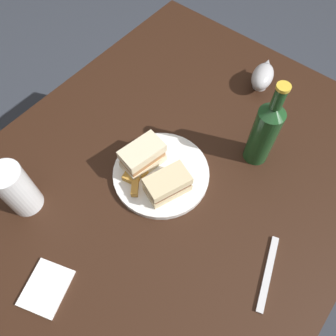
{
  "coord_description": "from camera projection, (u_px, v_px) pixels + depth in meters",
  "views": [
    {
      "loc": [
        0.35,
        0.26,
        1.56
      ],
      "look_at": [
        0.02,
        -0.01,
        0.8
      ],
      "focal_mm": 35.51,
      "sensor_mm": 36.0,
      "label": 1
    }
  ],
  "objects": [
    {
      "name": "napkin",
      "position": [
        46.0,
        288.0,
        0.75
      ],
      "size": [
        0.13,
        0.12,
        0.01
      ],
      "primitive_type": "cube",
      "rotation": [
        0.0,
        0.0,
        0.34
      ],
      "color": "white",
      "rests_on": "dining_table"
    },
    {
      "name": "gravy_boat",
      "position": [
        263.0,
        76.0,
        1.02
      ],
      "size": [
        0.13,
        0.09,
        0.07
      ],
      "color": "#B7B7BC",
      "rests_on": "dining_table"
    },
    {
      "name": "potato_wedge_left_edge",
      "position": [
        131.0,
        179.0,
        0.86
      ],
      "size": [
        0.03,
        0.05,
        0.02
      ],
      "primitive_type": "cube",
      "rotation": [
        0.0,
        0.0,
        1.78
      ],
      "color": "gold",
      "rests_on": "plate"
    },
    {
      "name": "potato_wedge_stray",
      "position": [
        158.0,
        183.0,
        0.85
      ],
      "size": [
        0.04,
        0.05,
        0.02
      ],
      "primitive_type": "cube",
      "rotation": [
        0.0,
        0.0,
        5.41
      ],
      "color": "#B77F33",
      "rests_on": "plate"
    },
    {
      "name": "sandwich_half_left",
      "position": [
        143.0,
        156.0,
        0.86
      ],
      "size": [
        0.12,
        0.09,
        0.07
      ],
      "color": "beige",
      "rests_on": "plate"
    },
    {
      "name": "ground_plane",
      "position": [
        172.0,
        252.0,
        1.57
      ],
      "size": [
        6.0,
        6.0,
        0.0
      ],
      "primitive_type": "plane",
      "color": "#333842"
    },
    {
      "name": "potato_wedge_back",
      "position": [
        135.0,
        187.0,
        0.85
      ],
      "size": [
        0.05,
        0.04,
        0.02
      ],
      "primitive_type": "cube",
      "rotation": [
        0.0,
        0.0,
        3.81
      ],
      "color": "#B77F33",
      "rests_on": "plate"
    },
    {
      "name": "sandwich_half_right",
      "position": [
        167.0,
        184.0,
        0.83
      ],
      "size": [
        0.13,
        0.1,
        0.06
      ],
      "color": "beige",
      "rests_on": "plate"
    },
    {
      "name": "potato_wedge_front",
      "position": [
        145.0,
        171.0,
        0.88
      ],
      "size": [
        0.04,
        0.02,
        0.01
      ],
      "primitive_type": "cube",
      "rotation": [
        0.0,
        0.0,
        3.04
      ],
      "color": "gold",
      "rests_on": "plate"
    },
    {
      "name": "cider_bottle",
      "position": [
        265.0,
        132.0,
        0.83
      ],
      "size": [
        0.07,
        0.07,
        0.27
      ],
      "color": "#19421E",
      "rests_on": "dining_table"
    },
    {
      "name": "pint_glass",
      "position": [
        18.0,
        191.0,
        0.8
      ],
      "size": [
        0.08,
        0.08,
        0.16
      ],
      "color": "white",
      "rests_on": "dining_table"
    },
    {
      "name": "dining_table",
      "position": [
        173.0,
        223.0,
        1.24
      ],
      "size": [
        1.18,
        0.97,
        0.77
      ],
      "primitive_type": "cube",
      "color": "black",
      "rests_on": "ground"
    },
    {
      "name": "fork",
      "position": [
        268.0,
        273.0,
        0.76
      ],
      "size": [
        0.18,
        0.07,
        0.01
      ],
      "primitive_type": "cube",
      "rotation": [
        0.0,
        0.0,
        3.46
      ],
      "color": "silver",
      "rests_on": "dining_table"
    },
    {
      "name": "plate",
      "position": [
        161.0,
        174.0,
        0.89
      ],
      "size": [
        0.26,
        0.26,
        0.02
      ],
      "primitive_type": "cylinder",
      "color": "white",
      "rests_on": "dining_table"
    },
    {
      "name": "potato_wedge_middle",
      "position": [
        160.0,
        182.0,
        0.86
      ],
      "size": [
        0.04,
        0.06,
        0.02
      ],
      "primitive_type": "cube",
      "rotation": [
        0.0,
        0.0,
        5.24
      ],
      "color": "#B77F33",
      "rests_on": "plate"
    },
    {
      "name": "potato_wedge_right_edge",
      "position": [
        155.0,
        194.0,
        0.84
      ],
      "size": [
        0.02,
        0.05,
        0.02
      ],
      "primitive_type": "cube",
      "rotation": [
        0.0,
        0.0,
        1.41
      ],
      "color": "gold",
      "rests_on": "plate"
    }
  ]
}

